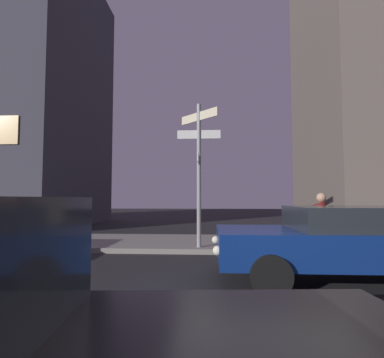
% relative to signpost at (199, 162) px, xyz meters
% --- Properties ---
extents(ground_plane, '(80.00, 80.00, 0.00)m').
position_rel_signpost_xyz_m(ground_plane, '(1.07, -4.86, -2.50)').
color(ground_plane, '#232326').
extents(sidewalk_kerb, '(40.00, 3.31, 0.14)m').
position_rel_signpost_xyz_m(sidewalk_kerb, '(1.07, 1.30, -2.43)').
color(sidewalk_kerb, gray).
rests_on(sidewalk_kerb, ground_plane).
extents(signpost, '(1.21, 1.61, 4.00)m').
position_rel_signpost_xyz_m(signpost, '(0.00, 0.00, 0.00)').
color(signpost, gray).
rests_on(signpost, sidewalk_kerb).
extents(car_near_left, '(4.63, 2.13, 1.33)m').
position_rel_signpost_xyz_m(car_near_left, '(2.78, -2.83, -1.76)').
color(car_near_left, navy).
rests_on(car_near_left, ground_plane).
extents(cyclist, '(1.82, 0.36, 1.61)m').
position_rel_signpost_xyz_m(cyclist, '(2.89, -1.08, -1.75)').
color(cyclist, black).
rests_on(cyclist, ground_plane).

